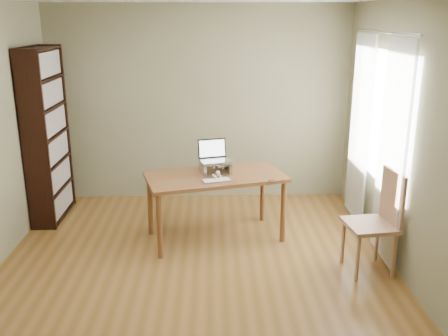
% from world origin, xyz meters
% --- Properties ---
extents(room, '(4.04, 4.54, 2.64)m').
position_xyz_m(room, '(0.03, 0.01, 1.30)').
color(room, brown).
rests_on(room, ground).
extents(bookshelf, '(0.30, 0.90, 2.10)m').
position_xyz_m(bookshelf, '(-1.83, 1.55, 1.05)').
color(bookshelf, black).
rests_on(bookshelf, ground).
extents(curtains, '(0.03, 1.90, 2.25)m').
position_xyz_m(curtains, '(1.92, 0.80, 1.17)').
color(curtains, white).
rests_on(curtains, ground).
extents(desk, '(1.65, 1.12, 0.75)m').
position_xyz_m(desk, '(0.20, 0.85, 0.66)').
color(desk, brown).
rests_on(desk, ground).
extents(laptop_stand, '(0.32, 0.25, 0.13)m').
position_xyz_m(laptop_stand, '(0.20, 0.93, 0.83)').
color(laptop_stand, '#BCBEC1').
rests_on(laptop_stand, desk).
extents(laptop, '(0.37, 0.35, 0.23)m').
position_xyz_m(laptop, '(0.20, 0.99, 0.94)').
color(laptop, '#BCBEC1').
rests_on(laptop, laptop_stand).
extents(keyboard, '(0.33, 0.21, 0.02)m').
position_xyz_m(keyboard, '(0.21, 0.63, 0.76)').
color(keyboard, '#BCBEC1').
rests_on(keyboard, desk).
extents(coaster, '(0.09, 0.09, 0.01)m').
position_xyz_m(coaster, '(0.81, 0.62, 0.75)').
color(coaster, '#4F341B').
rests_on(coaster, desk).
extents(cat, '(0.23, 0.47, 0.14)m').
position_xyz_m(cat, '(0.18, 0.96, 0.81)').
color(cat, '#423934').
rests_on(cat, desk).
extents(chair, '(0.51, 0.51, 1.03)m').
position_xyz_m(chair, '(1.78, 0.04, 0.56)').
color(chair, tan).
rests_on(chair, ground).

